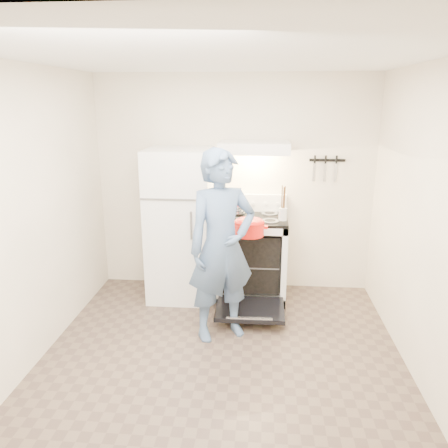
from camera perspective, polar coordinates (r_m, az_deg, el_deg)
The scene contains 15 objects.
floor at distance 3.91m, azimuth -0.55°, elevation -18.43°, with size 3.60×3.60×0.00m, color brown.
back_wall at distance 5.11m, azimuth 1.33°, elevation 5.16°, with size 3.20×0.02×2.50m, color #F3E6CB.
refrigerator at distance 4.94m, azimuth -5.69°, elevation -0.09°, with size 0.70×0.70×1.70m, color white.
stove_body at distance 5.01m, azimuth 3.67°, elevation -4.52°, with size 0.76×0.65×0.92m, color white.
cooktop at distance 4.86m, azimuth 3.77°, elevation 0.73°, with size 0.76×0.65×0.03m, color black.
backsplash at distance 5.11m, azimuth 3.87°, elevation 2.82°, with size 0.76×0.07×0.20m, color white.
oven_door at distance 4.60m, azimuth 3.42°, elevation -11.05°, with size 0.70×0.54×0.04m, color black.
oven_rack at distance 5.01m, azimuth 3.67°, elevation -4.74°, with size 0.60×0.52×0.01m, color gray.
range_hood at distance 4.79m, azimuth 3.96°, elevation 9.95°, with size 0.76×0.50×0.12m, color white.
knife_strip at distance 5.09m, azimuth 13.33°, elevation 8.11°, with size 0.40×0.02×0.03m, color black.
pizza_stone at distance 5.01m, azimuth 3.66°, elevation -4.58°, with size 0.30×0.30×0.02m, color #976E53.
tea_kettle at distance 4.90m, azimuth 1.71°, elevation 2.65°, with size 0.21×0.18×0.26m, color silver, non-canonical shape.
utensil_jar at distance 4.64m, azimuth 7.69°, elevation 1.29°, with size 0.09×0.09×0.13m, color silver.
person at distance 4.03m, azimuth -0.29°, elevation -2.99°, with size 0.66×0.43×1.80m, color #3C587C.
dutch_oven at distance 4.35m, azimuth 3.31°, elevation -0.60°, with size 0.37×0.30×0.24m, color red, non-canonical shape.
Camera 1 is at (0.31, -3.21, 2.22)m, focal length 35.00 mm.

